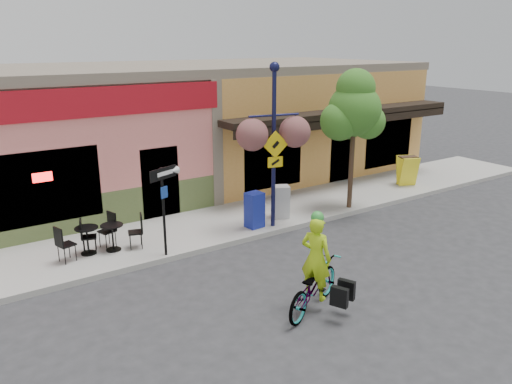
# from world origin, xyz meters

# --- Properties ---
(ground) EXTENTS (90.00, 90.00, 0.00)m
(ground) POSITION_xyz_m (0.00, 0.00, 0.00)
(ground) COLOR #2D2D30
(ground) RESTS_ON ground
(sidewalk) EXTENTS (24.00, 3.00, 0.15)m
(sidewalk) POSITION_xyz_m (0.00, 2.00, 0.07)
(sidewalk) COLOR #9E9B93
(sidewalk) RESTS_ON ground
(curb) EXTENTS (24.00, 0.12, 0.15)m
(curb) POSITION_xyz_m (0.00, 0.55, 0.07)
(curb) COLOR #A8A59E
(curb) RESTS_ON ground
(building) EXTENTS (18.20, 8.20, 4.50)m
(building) POSITION_xyz_m (0.00, 7.50, 2.25)
(building) COLOR #E67971
(building) RESTS_ON ground
(bicycle) EXTENTS (2.15, 1.48, 1.07)m
(bicycle) POSITION_xyz_m (-2.59, -3.27, 0.54)
(bicycle) COLOR #9B1A0E
(bicycle) RESTS_ON ground
(cyclist_rider) EXTENTS (0.65, 0.76, 1.77)m
(cyclist_rider) POSITION_xyz_m (-2.54, -3.27, 0.89)
(cyclist_rider) COLOR #AFDC17
(cyclist_rider) RESTS_ON ground
(lamp_post) EXTENTS (1.58, 0.90, 4.66)m
(lamp_post) POSITION_xyz_m (-0.64, 0.84, 2.48)
(lamp_post) COLOR #13153B
(lamp_post) RESTS_ON sidewalk
(one_way_sign) EXTENTS (0.88, 0.50, 2.27)m
(one_way_sign) POSITION_xyz_m (-4.10, 0.65, 1.29)
(one_way_sign) COLOR black
(one_way_sign) RESTS_ON sidewalk
(cafe_set_left) EXTENTS (1.70, 1.19, 0.93)m
(cafe_set_left) POSITION_xyz_m (-5.71, 1.81, 0.61)
(cafe_set_left) COLOR black
(cafe_set_left) RESTS_ON sidewalk
(cafe_set_right) EXTENTS (1.68, 1.18, 0.91)m
(cafe_set_right) POSITION_xyz_m (-5.11, 1.67, 0.61)
(cafe_set_right) COLOR black
(cafe_set_right) RESTS_ON sidewalk
(newspaper_box_blue) EXTENTS (0.51, 0.46, 1.03)m
(newspaper_box_blue) POSITION_xyz_m (-1.15, 1.05, 0.67)
(newspaper_box_blue) COLOR navy
(newspaper_box_blue) RESTS_ON sidewalk
(newspaper_box_grey) EXTENTS (0.59, 0.57, 0.99)m
(newspaper_box_grey) POSITION_xyz_m (0.01, 1.32, 0.64)
(newspaper_box_grey) COLOR #BABABA
(newspaper_box_grey) RESTS_ON sidewalk
(street_tree) EXTENTS (1.80, 1.80, 4.46)m
(street_tree) POSITION_xyz_m (2.42, 0.85, 2.38)
(street_tree) COLOR #3D7A26
(street_tree) RESTS_ON sidewalk
(sandwich_board) EXTENTS (0.80, 0.71, 1.10)m
(sandwich_board) POSITION_xyz_m (5.97, 1.40, 0.70)
(sandwich_board) COLOR yellow
(sandwich_board) RESTS_ON sidewalk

